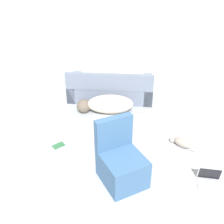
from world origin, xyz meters
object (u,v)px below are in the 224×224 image
cat (181,142)px  laptop_open (210,179)px  couch (111,89)px  dog (107,104)px  side_chair (121,163)px  book_green (59,145)px

cat → laptop_open: laptop_open is taller
couch → laptop_open: 3.23m
couch → cat: bearing=128.1°
dog → cat: size_ratio=3.59×
dog → side_chair: bearing=96.9°
cat → side_chair: side_chair is taller
book_green → side_chair: bearing=-33.5°
couch → side_chair: 2.79m
cat → side_chair: (-1.06, -0.87, 0.23)m
laptop_open → side_chair: side_chair is taller
dog → book_green: (-0.79, -1.30, -0.19)m
book_green → side_chair: (1.13, -0.75, 0.29)m
couch → cat: 2.35m
dog → cat: dog is taller
couch → laptop_open: (1.62, -2.79, -0.17)m
couch → cat: couch is taller
dog → side_chair: (0.35, -2.05, 0.11)m
couch → dog: (-0.03, -0.72, -0.05)m
cat → laptop_open: (0.25, -0.89, 0.00)m
couch → book_green: 2.19m
dog → side_chair: 2.08m
cat → laptop_open: bearing=145.1°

